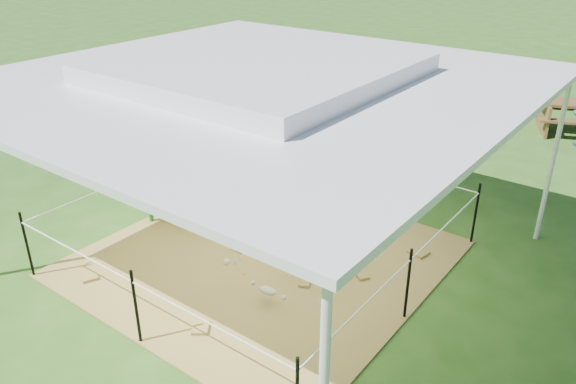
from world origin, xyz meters
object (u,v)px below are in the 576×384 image
Objects in this scene: woman at (196,167)px; foal at (268,289)px; pony at (306,239)px; picnic_table_near at (576,118)px; straw_bale at (195,209)px; green_bottle at (151,214)px.

woman is 2.57m from foal.
pony is 1.25× the size of foal.
woman reaches higher than pony.
straw_bale is at bearing -139.04° from picnic_table_near.
pony reaches higher than foal.
pony is at bearing 9.68° from green_bottle.
picnic_table_near is at bearing 64.74° from straw_bale.
straw_bale reaches higher than green_bottle.
straw_bale is at bearing 39.29° from green_bottle.
green_bottle is at bearing -140.71° from straw_bale.
woman reaches higher than straw_bale.
pony is (2.10, 0.02, -0.55)m from woman.
green_bottle is at bearing -73.35° from woman.
pony is 0.55× the size of picnic_table_near.
woman is (0.10, 0.00, 0.76)m from straw_bale.
picnic_table_near reaches higher than foal.
foal is (2.24, -1.02, -0.74)m from woman.
foal is at bearing -11.10° from green_bottle.
picnic_table_near is at bearing 75.01° from foal.
straw_bale is 2.21m from pony.
pony reaches higher than picnic_table_near.
pony is at bearing 0.50° from straw_bale.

